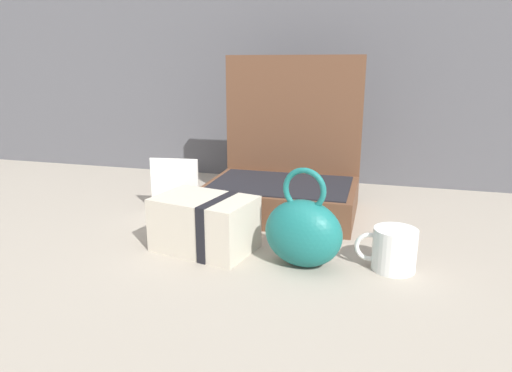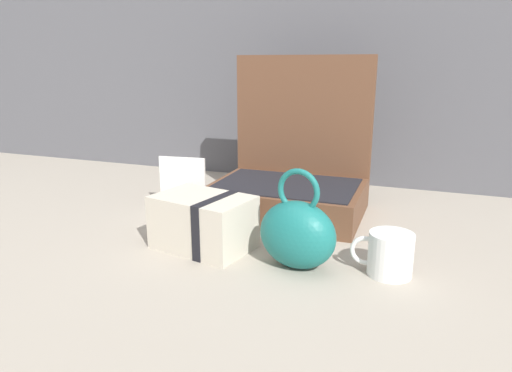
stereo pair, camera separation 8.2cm
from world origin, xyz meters
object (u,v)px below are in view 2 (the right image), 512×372
(open_suitcase, at_px, (291,178))
(coffee_mug, at_px, (389,254))
(teal_pouch_handbag, at_px, (297,233))
(cream_toiletry_bag, at_px, (205,222))
(info_card_left, at_px, (183,183))

(open_suitcase, relative_size, coffee_mug, 3.48)
(teal_pouch_handbag, distance_m, cream_toiletry_bag, 0.21)
(open_suitcase, distance_m, teal_pouch_handbag, 0.35)
(info_card_left, bearing_deg, cream_toiletry_bag, -58.53)
(cream_toiletry_bag, bearing_deg, teal_pouch_handbag, -7.02)
(cream_toiletry_bag, xyz_separation_m, coffee_mug, (0.38, 0.00, -0.02))
(teal_pouch_handbag, distance_m, info_card_left, 0.46)
(open_suitcase, relative_size, cream_toiletry_bag, 1.81)
(teal_pouch_handbag, bearing_deg, open_suitcase, 107.96)
(teal_pouch_handbag, xyz_separation_m, cream_toiletry_bag, (-0.21, 0.03, -0.01))
(coffee_mug, bearing_deg, teal_pouch_handbag, -170.42)
(teal_pouch_handbag, xyz_separation_m, coffee_mug, (0.17, 0.03, -0.03))
(cream_toiletry_bag, relative_size, info_card_left, 1.57)
(open_suitcase, distance_m, coffee_mug, 0.42)
(coffee_mug, relative_size, info_card_left, 0.81)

